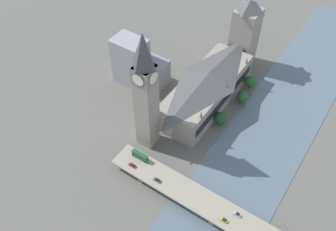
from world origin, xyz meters
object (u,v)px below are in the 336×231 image
(victoria_tower, at_px, (245,33))
(car_northbound_mid, at_px, (237,214))
(car_northbound_lead, at_px, (224,220))
(parliament_hall, at_px, (207,88))
(car_southbound_mid, at_px, (132,165))
(clock_tower, at_px, (146,91))
(road_bridge, at_px, (217,211))
(double_decker_bus_lead, at_px, (140,156))
(car_southbound_lead, at_px, (157,180))

(victoria_tower, height_order, car_northbound_mid, victoria_tower)
(car_northbound_lead, bearing_deg, car_northbound_mid, -121.90)
(parliament_hall, xyz_separation_m, car_southbound_mid, (6.34, 74.68, -6.60))
(victoria_tower, xyz_separation_m, car_northbound_lead, (-54.67, 128.05, -20.21))
(parliament_hall, bearing_deg, victoria_tower, -89.94)
(clock_tower, xyz_separation_m, victoria_tower, (-12.94, -102.97, -16.63))
(clock_tower, bearing_deg, road_bridge, 160.89)
(road_bridge, bearing_deg, double_decker_bus_lead, -3.92)
(car_southbound_mid, bearing_deg, road_bridge, -176.54)
(road_bridge, height_order, car_southbound_lead, car_southbound_lead)
(clock_tower, distance_m, car_southbound_lead, 50.74)
(car_southbound_lead, bearing_deg, car_northbound_mid, -172.21)
(double_decker_bus_lead, bearing_deg, clock_tower, -68.49)
(road_bridge, distance_m, car_northbound_lead, 7.16)
(car_northbound_mid, xyz_separation_m, car_southbound_lead, (47.31, 6.47, -0.08))
(double_decker_bus_lead, distance_m, car_northbound_mid, 64.90)
(clock_tower, xyz_separation_m, car_northbound_mid, (-71.82, 18.31, -36.80))
(clock_tower, xyz_separation_m, car_southbound_lead, (-24.52, 24.79, -36.87))
(parliament_hall, relative_size, victoria_tower, 1.39)
(double_decker_bus_lead, relative_size, car_northbound_lead, 2.74)
(double_decker_bus_lead, xyz_separation_m, car_southbound_lead, (-17.56, 7.14, -1.96))
(road_bridge, xyz_separation_m, car_southbound_mid, (55.09, 3.33, 1.90))
(parliament_hall, height_order, car_northbound_lead, parliament_hall)
(road_bridge, bearing_deg, car_southbound_lead, 5.20)
(parliament_hall, distance_m, double_decker_bus_lead, 68.03)
(victoria_tower, height_order, double_decker_bus_lead, victoria_tower)
(clock_tower, bearing_deg, victoria_tower, -97.16)
(road_bridge, height_order, double_decker_bus_lead, double_decker_bus_lead)
(road_bridge, relative_size, car_southbound_lead, 30.23)
(parliament_hall, relative_size, car_northbound_mid, 20.14)
(double_decker_bus_lead, height_order, car_northbound_mid, double_decker_bus_lead)
(double_decker_bus_lead, bearing_deg, car_southbound_lead, 157.88)
(clock_tower, relative_size, car_northbound_mid, 20.57)
(parliament_hall, height_order, car_northbound_mid, parliament_hall)
(parliament_hall, distance_m, victoria_tower, 54.73)
(double_decker_bus_lead, xyz_separation_m, car_northbound_lead, (-60.66, 7.43, -1.94))
(clock_tower, bearing_deg, car_southbound_lead, 134.69)
(victoria_tower, xyz_separation_m, car_southbound_mid, (6.28, 127.70, -20.16))
(road_bridge, xyz_separation_m, car_southbound_lead, (37.23, 3.39, 1.82))
(victoria_tower, height_order, car_southbound_lead, victoria_tower)
(parliament_hall, height_order, road_bridge, parliament_hall)
(car_southbound_mid, bearing_deg, car_southbound_lead, 179.82)
(victoria_tower, relative_size, car_northbound_lead, 14.85)
(double_decker_bus_lead, bearing_deg, car_northbound_lead, 173.02)
(car_northbound_lead, bearing_deg, car_southbound_mid, -0.32)
(parliament_hall, xyz_separation_m, clock_tower, (13.00, 49.95, 30.20))
(parliament_hall, height_order, car_southbound_mid, parliament_hall)
(clock_tower, distance_m, car_northbound_lead, 80.98)
(victoria_tower, xyz_separation_m, car_northbound_mid, (-58.88, 121.29, -20.16))
(parliament_hall, relative_size, double_decker_bus_lead, 7.55)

